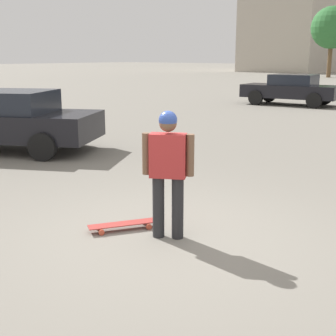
{
  "coord_description": "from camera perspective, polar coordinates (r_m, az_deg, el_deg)",
  "views": [
    {
      "loc": [
        -4.23,
        -3.54,
        2.23
      ],
      "look_at": [
        0.0,
        0.0,
        0.89
      ],
      "focal_mm": 50.0,
      "sensor_mm": 36.0,
      "label": 1
    }
  ],
  "objects": [
    {
      "name": "person",
      "position": [
        5.66,
        0.0,
        0.31
      ],
      "size": [
        0.39,
        0.56,
        1.59
      ],
      "rotation": [
        0.0,
        0.0,
        -1.04
      ],
      "color": "#262628",
      "rests_on": "ground_plane"
    },
    {
      "name": "skateboard",
      "position": [
        6.19,
        -5.44,
        -6.86
      ],
      "size": [
        0.89,
        0.63,
        0.09
      ],
      "rotation": [
        0.0,
        0.0,
        2.6
      ],
      "color": "#A5332D",
      "rests_on": "ground_plane"
    },
    {
      "name": "ground_plane",
      "position": [
        5.95,
        0.0,
        -8.4
      ],
      "size": [
        220.0,
        220.0,
        0.0
      ],
      "primitive_type": "plane",
      "color": "gray"
    },
    {
      "name": "car_parked_far",
      "position": [
        22.36,
        14.78,
        9.3
      ],
      "size": [
        2.35,
        4.48,
        1.38
      ],
      "rotation": [
        0.0,
        0.0,
        1.7
      ],
      "color": "black",
      "rests_on": "ground_plane"
    },
    {
      "name": "tree_distant",
      "position": [
        51.86,
        19.38,
        15.83
      ],
      "size": [
        4.21,
        4.21,
        7.06
      ],
      "color": "brown",
      "rests_on": "ground_plane"
    },
    {
      "name": "car_parked_near",
      "position": [
        11.77,
        -19.09,
        5.56
      ],
      "size": [
        3.73,
        4.67,
        1.42
      ],
      "rotation": [
        0.0,
        0.0,
        2.09
      ],
      "color": "black",
      "rests_on": "ground_plane"
    }
  ]
}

